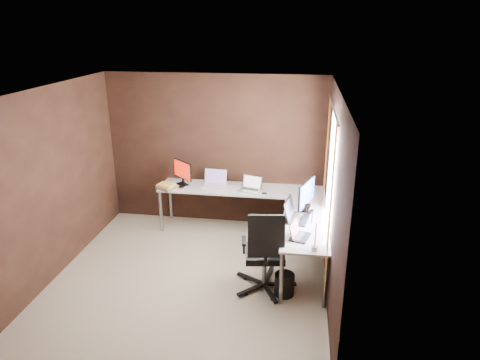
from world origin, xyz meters
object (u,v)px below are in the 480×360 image
(monitor_right, at_px, (307,195))
(laptop_black_small, at_px, (298,234))
(wastebasket, at_px, (284,284))
(laptop_black_big, at_px, (294,215))
(drawer_pedestal, at_px, (300,226))
(monitor_left, at_px, (183,171))
(book_stack, at_px, (166,186))
(laptop_silver, at_px, (251,187))
(office_chair, at_px, (265,266))
(laptop_white, at_px, (215,182))
(desk_lamp, at_px, (311,221))

(monitor_right, relative_size, laptop_black_small, 1.58)
(laptop_black_small, distance_m, wastebasket, 0.67)
(monitor_right, height_order, laptop_black_big, monitor_right)
(drawer_pedestal, xyz_separation_m, monitor_left, (-1.93, 0.38, 0.66))
(wastebasket, bearing_deg, laptop_black_big, 83.83)
(book_stack, height_order, wastebasket, book_stack)
(laptop_black_big, distance_m, laptop_black_small, 0.53)
(laptop_silver, relative_size, office_chair, 0.35)
(laptop_silver, relative_size, laptop_black_small, 1.12)
(book_stack, bearing_deg, laptop_black_small, -32.28)
(office_chair, bearing_deg, laptop_white, 111.55)
(monitor_left, height_order, laptop_silver, monitor_left)
(laptop_black_small, distance_m, desk_lamp, 0.41)
(monitor_right, bearing_deg, book_stack, 95.36)
(laptop_silver, xyz_separation_m, desk_lamp, (0.91, -1.73, 0.29))
(laptop_black_small, relative_size, office_chair, 0.31)
(desk_lamp, relative_size, wastebasket, 1.88)
(desk_lamp, height_order, office_chair, desk_lamp)
(laptop_silver, height_order, laptop_black_big, laptop_black_big)
(monitor_right, height_order, book_stack, monitor_right)
(monitor_right, xyz_separation_m, laptop_white, (-1.48, 0.86, -0.21))
(laptop_black_big, bearing_deg, book_stack, 78.74)
(drawer_pedestal, xyz_separation_m, laptop_black_big, (-0.08, -0.67, 0.49))
(laptop_black_big, bearing_deg, drawer_pedestal, 3.54)
(laptop_black_big, bearing_deg, wastebasket, -175.72)
(drawer_pedestal, height_order, desk_lamp, desk_lamp)
(laptop_black_small, height_order, desk_lamp, desk_lamp)
(laptop_black_small, bearing_deg, laptop_silver, 42.65)
(laptop_silver, relative_size, wastebasket, 1.34)
(drawer_pedestal, distance_m, monitor_right, 0.82)
(laptop_black_big, bearing_deg, desk_lamp, -155.04)
(laptop_white, bearing_deg, laptop_silver, -9.08)
(laptop_white, distance_m, laptop_black_big, 1.73)
(book_stack, bearing_deg, office_chair, -39.74)
(laptop_silver, distance_m, book_stack, 1.36)
(laptop_white, height_order, book_stack, laptop_white)
(monitor_left, height_order, office_chair, monitor_left)
(drawer_pedestal, bearing_deg, book_stack, 176.00)
(book_stack, distance_m, desk_lamp, 2.78)
(laptop_black_small, xyz_separation_m, office_chair, (-0.40, -0.09, -0.45))
(drawer_pedestal, xyz_separation_m, desk_lamp, (0.12, -1.44, 0.77))
(laptop_black_big, height_order, book_stack, laptop_black_big)
(monitor_left, distance_m, monitor_right, 2.16)
(laptop_white, xyz_separation_m, wastebasket, (1.25, -1.80, -0.64))
(monitor_right, height_order, laptop_silver, monitor_right)
(monitor_left, relative_size, laptop_silver, 1.03)
(laptop_black_big, bearing_deg, laptop_black_small, -162.73)
(monitor_left, bearing_deg, desk_lamp, -1.23)
(monitor_right, distance_m, office_chair, 1.19)
(drawer_pedestal, relative_size, wastebasket, 2.07)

